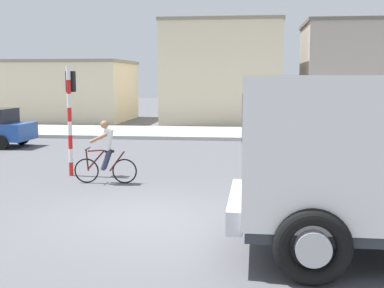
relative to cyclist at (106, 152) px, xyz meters
name	(u,v)px	position (x,y,z in m)	size (l,w,h in m)	color
ground_plane	(144,216)	(1.73, -3.12, -0.86)	(120.00, 120.00, 0.00)	#56565B
sidewalk_far	(208,133)	(1.73, 12.20, -0.78)	(80.00, 5.00, 0.16)	#ADADA8
cyclist	(106,152)	(0.00, 0.00, 0.00)	(1.73, 0.50, 1.72)	black
traffic_light_pole	(70,105)	(-1.32, 1.00, 1.20)	(0.24, 0.43, 3.20)	red
building_corner_left	(66,90)	(-8.61, 19.88, 1.13)	(8.66, 6.75, 3.98)	beige
building_mid_block	(223,73)	(2.02, 19.73, 2.31)	(7.35, 7.13, 6.34)	beige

